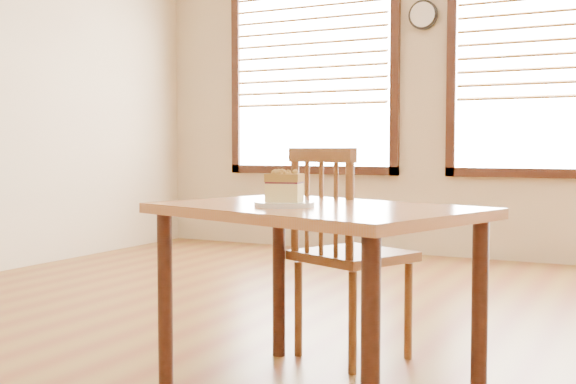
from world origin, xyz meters
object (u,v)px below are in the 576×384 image
at_px(cafe_table_main, 315,232).
at_px(plate, 284,204).
at_px(cafe_chair_main, 346,252).
at_px(cake_slice, 284,186).
at_px(wall_clock, 423,15).

height_order(cafe_table_main, plate, plate).
distance_m(cafe_chair_main, cake_slice, 0.73).
bearing_deg(cafe_chair_main, plate, 115.00).
distance_m(cafe_table_main, plate, 0.17).
distance_m(cafe_table_main, cake_slice, 0.22).
height_order(wall_clock, cafe_chair_main, wall_clock).
bearing_deg(cafe_table_main, cake_slice, -111.32).
relative_size(plate, cake_slice, 1.49).
xyz_separation_m(cafe_chair_main, plate, (0.02, -0.65, 0.26)).
bearing_deg(cafe_table_main, plate, -111.29).
height_order(cafe_table_main, cake_slice, cake_slice).
relative_size(wall_clock, cafe_chair_main, 0.27).
distance_m(plate, cake_slice, 0.07).
bearing_deg(cafe_table_main, cafe_chair_main, 117.38).
height_order(cafe_chair_main, plate, cafe_chair_main).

